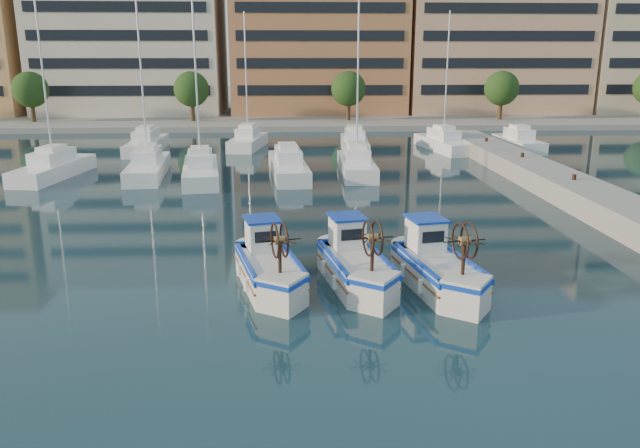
{
  "coord_description": "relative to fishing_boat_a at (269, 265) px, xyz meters",
  "views": [
    {
      "loc": [
        -3.11,
        -19.76,
        8.03
      ],
      "look_at": [
        -1.87,
        4.15,
        1.5
      ],
      "focal_mm": 35.0,
      "sensor_mm": 36.0,
      "label": 1
    }
  ],
  "objects": [
    {
      "name": "quay",
      "position": [
        16.85,
        6.64,
        -0.18
      ],
      "size": [
        3.0,
        60.0,
        1.2
      ],
      "primitive_type": "cube",
      "color": "gray",
      "rests_on": "ground"
    },
    {
      "name": "ground",
      "position": [
        3.85,
        -1.36,
        -0.78
      ],
      "size": [
        300.0,
        300.0,
        0.0
      ],
      "primitive_type": "plane",
      "color": "#1A3C45",
      "rests_on": "ground"
    },
    {
      "name": "fishing_boat_b",
      "position": [
        3.09,
        0.03,
        0.01
      ],
      "size": [
        2.63,
        4.75,
        2.88
      ],
      "rotation": [
        0.0,
        0.0,
        0.18
      ],
      "color": "silver",
      "rests_on": "ground"
    },
    {
      "name": "waterfront",
      "position": [
        13.08,
        63.68,
        10.31
      ],
      "size": [
        180.0,
        40.0,
        25.6
      ],
      "color": "gray",
      "rests_on": "ground"
    },
    {
      "name": "fishing_boat_c",
      "position": [
        5.95,
        -0.5,
        0.02
      ],
      "size": [
        2.68,
        4.81,
        2.92
      ],
      "rotation": [
        0.0,
        0.0,
        0.18
      ],
      "color": "silver",
      "rests_on": "ground"
    },
    {
      "name": "yacht_marina",
      "position": [
        0.14,
        26.5,
        -0.25
      ],
      "size": [
        38.74,
        22.43,
        11.5
      ],
      "color": "white",
      "rests_on": "ground"
    },
    {
      "name": "fishing_boat_a",
      "position": [
        0.0,
        0.0,
        0.0
      ],
      "size": [
        2.78,
        4.69,
        2.84
      ],
      "rotation": [
        0.0,
        0.0,
        0.23
      ],
      "color": "silver",
      "rests_on": "ground"
    }
  ]
}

